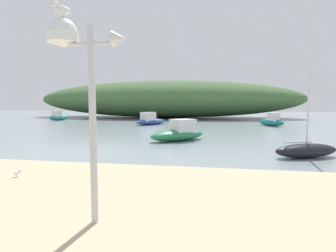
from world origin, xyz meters
TOP-DOWN VIEW (x-y plane):
  - ground_plane at (0.00, 0.00)m, footprint 120.00×120.00m
  - distant_hill at (-1.85, 29.45)m, footprint 41.66×13.63m
  - mast_structure at (3.41, -7.85)m, footprint 1.36×0.52m
  - seagull_on_radar at (3.21, -7.87)m, footprint 0.31×0.31m
  - motorboat_near_shore at (-14.49, 20.04)m, footprint 1.98×3.07m
  - motorboat_inner_mooring at (3.66, 3.91)m, footprint 3.66×3.54m
  - sailboat_west_reach at (9.57, -0.21)m, footprint 2.99×1.92m
  - motorboat_far_left at (11.38, 15.76)m, footprint 2.52×2.86m
  - motorboat_by_sandbar at (-0.90, 15.22)m, footprint 3.30×3.89m
  - seagull_by_mast at (0.27, -5.52)m, footprint 0.15×0.27m

SIDE VIEW (x-z plane):
  - ground_plane at x=0.00m, z-range 0.00..0.00m
  - seagull_by_mast at x=0.27m, z-range 0.22..0.42m
  - sailboat_west_reach at x=9.57m, z-range -1.50..2.14m
  - motorboat_near_shore at x=-14.49m, z-range -0.16..1.10m
  - motorboat_by_sandbar at x=-0.90m, z-range -0.19..1.14m
  - motorboat_inner_mooring at x=3.66m, z-range -0.17..1.13m
  - motorboat_far_left at x=11.38m, z-range -0.17..1.16m
  - distant_hill at x=-1.85m, z-range 0.00..5.73m
  - mast_structure at x=3.41m, z-range 1.33..4.84m
  - seagull_on_radar at x=3.21m, z-range 3.72..3.97m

